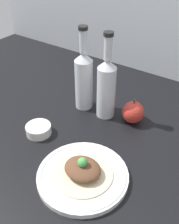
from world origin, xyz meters
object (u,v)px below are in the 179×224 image
Objects in this scene: cider_bottle_left at (84,78)px; dipping_bowl at (39,130)px; apple at (133,112)px; cider_bottle_right at (106,86)px; plated_food at (83,170)px; plate at (83,175)px.

cider_bottle_left is 3.66× the size of dipping_bowl.
apple is at bearing 5.91° from cider_bottle_left.
dipping_bowl is at bearing -97.64° from cider_bottle_left.
cider_bottle_right is (9.21, 0.00, 0.00)cm from cider_bottle_left.
cider_bottle_left is at bearing 180.00° from cider_bottle_right.
cider_bottle_left is at bearing -174.09° from apple.
cider_bottle_right is at bearing 60.21° from dipping_bowl.
cider_bottle_right is 3.32× the size of apple.
plated_food is 0.54× the size of cider_bottle_right.
dipping_bowl reaches higher than plate.
plated_food is 34.79cm from cider_bottle_left.
plate is 2.73× the size of apple.
plated_food reaches higher than dipping_bowl.
plated_food is 1.80× the size of apple.
dipping_bowl is at bearing 163.67° from plated_food.
dipping_bowl is (-22.33, 6.54, -1.61)cm from plated_food.
cider_bottle_left reaches higher than apple.
cider_bottle_right reaches higher than plated_food.
cider_bottle_right is 12.53cm from apple.
plate is 31.26cm from cider_bottle_right.
cider_bottle_left is (-19.51, 27.56, 10.54)cm from plate.
cider_bottle_left reaches higher than dipping_bowl.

